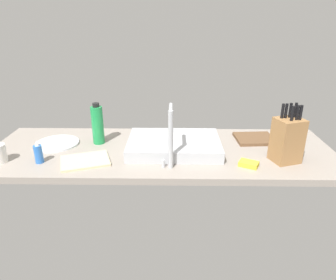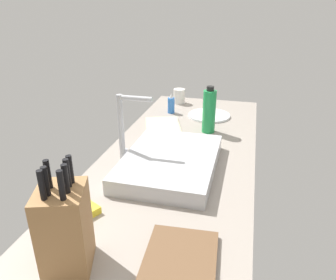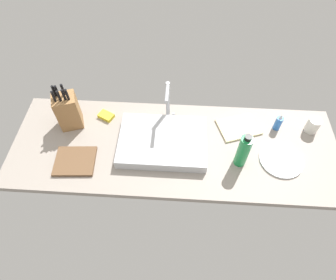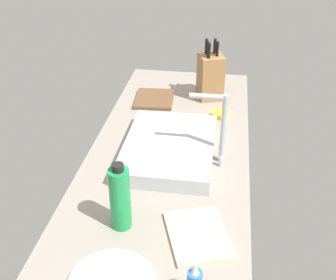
{
  "view_description": "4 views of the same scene",
  "coord_description": "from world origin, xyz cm",
  "px_view_note": "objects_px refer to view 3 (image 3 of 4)",
  "views": [
    {
      "loc": [
        -6.21,
        153.94,
        72.88
      ],
      "look_at": [
        -3.74,
        3.59,
        10.56
      ],
      "focal_mm": 32.85,
      "sensor_mm": 36.0,
      "label": 1
    },
    {
      "loc": [
        -117.62,
        -27.13,
        66.28
      ],
      "look_at": [
        -0.59,
        3.16,
        13.12
      ],
      "focal_mm": 34.51,
      "sensor_mm": 36.0,
      "label": 2
    },
    {
      "loc": [
        2.01,
        -94.77,
        139.92
      ],
      "look_at": [
        -3.81,
        -0.74,
        10.13
      ],
      "focal_mm": 30.8,
      "sensor_mm": 36.0,
      "label": 3
    },
    {
      "loc": [
        135.11,
        21.19,
        98.27
      ],
      "look_at": [
        -6.23,
        0.05,
        10.69
      ],
      "focal_mm": 45.33,
      "sensor_mm": 36.0,
      "label": 4
    }
  ],
  "objects_px": {
    "faucet": "(168,100)",
    "knife_block": "(68,111)",
    "sink_basin": "(163,142)",
    "water_bottle": "(243,151)",
    "dish_towel": "(238,127)",
    "dinner_plate": "(281,160)",
    "dish_sponge": "(106,116)",
    "soap_bottle": "(278,123)",
    "coffee_mug": "(313,125)",
    "cutting_board": "(75,161)"
  },
  "relations": [
    {
      "from": "dish_towel",
      "to": "coffee_mug",
      "type": "height_order",
      "value": "coffee_mug"
    },
    {
      "from": "faucet",
      "to": "dinner_plate",
      "type": "bearing_deg",
      "value": -21.75
    },
    {
      "from": "knife_block",
      "to": "dish_sponge",
      "type": "height_order",
      "value": "knife_block"
    },
    {
      "from": "water_bottle",
      "to": "coffee_mug",
      "type": "xyz_separation_m",
      "value": [
        0.44,
        0.25,
        -0.06
      ]
    },
    {
      "from": "cutting_board",
      "to": "dish_towel",
      "type": "bearing_deg",
      "value": 18.11
    },
    {
      "from": "dish_towel",
      "to": "faucet",
      "type": "bearing_deg",
      "value": 174.82
    },
    {
      "from": "knife_block",
      "to": "dish_sponge",
      "type": "relative_size",
      "value": 3.28
    },
    {
      "from": "sink_basin",
      "to": "dish_towel",
      "type": "xyz_separation_m",
      "value": [
        0.45,
        0.16,
        -0.02
      ]
    },
    {
      "from": "soap_bottle",
      "to": "water_bottle",
      "type": "bearing_deg",
      "value": -133.32
    },
    {
      "from": "knife_block",
      "to": "faucet",
      "type": "bearing_deg",
      "value": -11.87
    },
    {
      "from": "faucet",
      "to": "dish_towel",
      "type": "distance_m",
      "value": 0.46
    },
    {
      "from": "dinner_plate",
      "to": "cutting_board",
      "type": "bearing_deg",
      "value": -175.88
    },
    {
      "from": "sink_basin",
      "to": "faucet",
      "type": "relative_size",
      "value": 1.72
    },
    {
      "from": "cutting_board",
      "to": "dinner_plate",
      "type": "relative_size",
      "value": 0.91
    },
    {
      "from": "knife_block",
      "to": "dish_towel",
      "type": "height_order",
      "value": "knife_block"
    },
    {
      "from": "sink_basin",
      "to": "soap_bottle",
      "type": "relative_size",
      "value": 4.13
    },
    {
      "from": "sink_basin",
      "to": "faucet",
      "type": "xyz_separation_m",
      "value": [
        0.02,
        0.19,
        0.14
      ]
    },
    {
      "from": "knife_block",
      "to": "dish_sponge",
      "type": "bearing_deg",
      "value": -0.73
    },
    {
      "from": "sink_basin",
      "to": "cutting_board",
      "type": "relative_size",
      "value": 2.26
    },
    {
      "from": "knife_block",
      "to": "dish_towel",
      "type": "relative_size",
      "value": 1.26
    },
    {
      "from": "sink_basin",
      "to": "water_bottle",
      "type": "bearing_deg",
      "value": -11.91
    },
    {
      "from": "water_bottle",
      "to": "dish_sponge",
      "type": "distance_m",
      "value": 0.85
    },
    {
      "from": "cutting_board",
      "to": "faucet",
      "type": "bearing_deg",
      "value": 34.62
    },
    {
      "from": "soap_bottle",
      "to": "dish_sponge",
      "type": "distance_m",
      "value": 1.04
    },
    {
      "from": "soap_bottle",
      "to": "dinner_plate",
      "type": "bearing_deg",
      "value": -91.72
    },
    {
      "from": "faucet",
      "to": "knife_block",
      "type": "height_order",
      "value": "knife_block"
    },
    {
      "from": "soap_bottle",
      "to": "dish_towel",
      "type": "distance_m",
      "value": 0.23
    },
    {
      "from": "dish_towel",
      "to": "coffee_mug",
      "type": "bearing_deg",
      "value": 0.83
    },
    {
      "from": "water_bottle",
      "to": "dinner_plate",
      "type": "relative_size",
      "value": 0.98
    },
    {
      "from": "knife_block",
      "to": "water_bottle",
      "type": "distance_m",
      "value": 1.01
    },
    {
      "from": "faucet",
      "to": "dish_sponge",
      "type": "distance_m",
      "value": 0.41
    },
    {
      "from": "soap_bottle",
      "to": "faucet",
      "type": "bearing_deg",
      "value": 177.45
    },
    {
      "from": "faucet",
      "to": "dish_sponge",
      "type": "height_order",
      "value": "faucet"
    },
    {
      "from": "sink_basin",
      "to": "soap_bottle",
      "type": "bearing_deg",
      "value": 13.77
    },
    {
      "from": "water_bottle",
      "to": "cutting_board",
      "type": "bearing_deg",
      "value": -176.5
    },
    {
      "from": "faucet",
      "to": "soap_bottle",
      "type": "height_order",
      "value": "faucet"
    },
    {
      "from": "water_bottle",
      "to": "coffee_mug",
      "type": "bearing_deg",
      "value": 29.67
    },
    {
      "from": "knife_block",
      "to": "cutting_board",
      "type": "height_order",
      "value": "knife_block"
    },
    {
      "from": "sink_basin",
      "to": "coffee_mug",
      "type": "height_order",
      "value": "coffee_mug"
    },
    {
      "from": "faucet",
      "to": "coffee_mug",
      "type": "xyz_separation_m",
      "value": [
        0.86,
        -0.03,
        -0.12
      ]
    },
    {
      "from": "coffee_mug",
      "to": "dish_sponge",
      "type": "bearing_deg",
      "value": 178.78
    },
    {
      "from": "water_bottle",
      "to": "dish_towel",
      "type": "height_order",
      "value": "water_bottle"
    },
    {
      "from": "soap_bottle",
      "to": "dinner_plate",
      "type": "height_order",
      "value": "soap_bottle"
    },
    {
      "from": "cutting_board",
      "to": "dish_sponge",
      "type": "bearing_deg",
      "value": 71.76
    },
    {
      "from": "cutting_board",
      "to": "dish_towel",
      "type": "distance_m",
      "value": 0.97
    },
    {
      "from": "dinner_plate",
      "to": "dish_sponge",
      "type": "height_order",
      "value": "dish_sponge"
    },
    {
      "from": "cutting_board",
      "to": "coffee_mug",
      "type": "xyz_separation_m",
      "value": [
        1.35,
        0.31,
        0.04
      ]
    },
    {
      "from": "faucet",
      "to": "dish_towel",
      "type": "xyz_separation_m",
      "value": [
        0.43,
        -0.04,
        -0.16
      ]
    },
    {
      "from": "water_bottle",
      "to": "coffee_mug",
      "type": "height_order",
      "value": "water_bottle"
    },
    {
      "from": "knife_block",
      "to": "dish_towel",
      "type": "bearing_deg",
      "value": -16.98
    }
  ]
}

